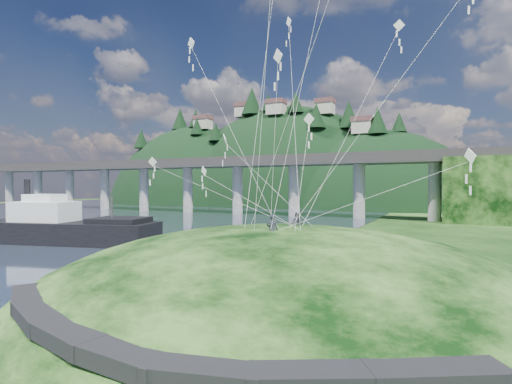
% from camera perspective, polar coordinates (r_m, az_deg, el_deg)
% --- Properties ---
extents(ground, '(320.00, 320.00, 0.00)m').
position_cam_1_polar(ground, '(27.71, -13.38, -14.77)').
color(ground, black).
rests_on(ground, ground).
extents(grass_hill, '(36.00, 32.00, 13.00)m').
position_cam_1_polar(grass_hill, '(25.97, 4.39, -19.32)').
color(grass_hill, black).
rests_on(grass_hill, ground).
extents(footpath, '(22.29, 5.84, 0.83)m').
position_cam_1_polar(footpath, '(15.40, -14.75, -19.69)').
color(footpath, black).
rests_on(footpath, ground).
extents(bridge, '(160.00, 11.00, 15.00)m').
position_cam_1_polar(bridge, '(100.58, 0.15, 2.25)').
color(bridge, '#2D2B2B').
rests_on(bridge, ground).
extents(far_ridge, '(153.00, 70.00, 94.50)m').
position_cam_1_polar(far_ridge, '(155.83, 2.72, -4.51)').
color(far_ridge, black).
rests_on(far_ridge, ground).
extents(work_barge, '(24.45, 11.88, 8.26)m').
position_cam_1_polar(work_barge, '(57.38, -25.74, -4.55)').
color(work_barge, black).
rests_on(work_barge, ground).
extents(wooden_dock, '(15.00, 3.27, 1.06)m').
position_cam_1_polar(wooden_dock, '(33.00, -15.04, -11.37)').
color(wooden_dock, '#322614').
rests_on(wooden_dock, ground).
extents(kite_flyers, '(0.83, 4.62, 1.85)m').
position_cam_1_polar(kite_flyers, '(24.87, 4.48, -2.99)').
color(kite_flyers, '#252832').
rests_on(kite_flyers, ground).
extents(kite_swarm, '(20.40, 13.32, 18.82)m').
position_cam_1_polar(kite_swarm, '(27.87, 6.24, 19.36)').
color(kite_swarm, white).
rests_on(kite_swarm, ground).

